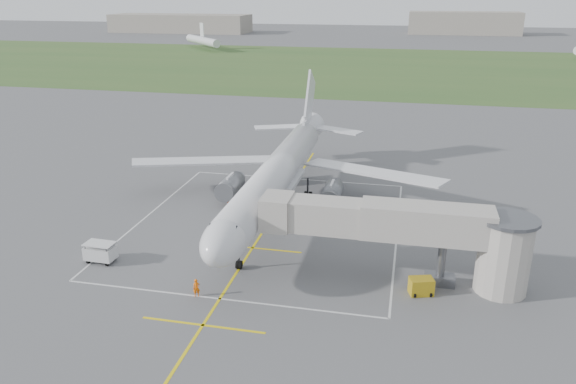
% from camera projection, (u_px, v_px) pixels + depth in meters
% --- Properties ---
extents(ground, '(700.00, 700.00, 0.00)m').
position_uv_depth(ground, '(276.00, 211.00, 65.24)').
color(ground, '#535255').
rests_on(ground, ground).
extents(grass_strip, '(700.00, 120.00, 0.02)m').
position_uv_depth(grass_strip, '(369.00, 67.00, 184.50)').
color(grass_strip, '#355726').
rests_on(grass_strip, ground).
extents(apron_markings, '(28.20, 60.00, 0.01)m').
position_uv_depth(apron_markings, '(263.00, 231.00, 59.90)').
color(apron_markings, yellow).
rests_on(apron_markings, ground).
extents(airliner, '(38.93, 46.75, 13.52)m').
position_uv_depth(airliner, '(277.00, 173.00, 64.43)').
color(airliner, silver).
rests_on(airliner, ground).
extents(jet_bridge, '(23.40, 5.00, 7.20)m').
position_uv_depth(jet_bridge, '(417.00, 232.00, 48.05)').
color(jet_bridge, '#A19991').
rests_on(jet_bridge, ground).
extents(gpu_unit, '(2.24, 1.84, 1.47)m').
position_uv_depth(gpu_unit, '(421.00, 286.00, 47.39)').
color(gpu_unit, '#AE8E15').
rests_on(gpu_unit, ground).
extents(baggage_cart, '(2.85, 1.78, 1.93)m').
position_uv_depth(baggage_cart, '(100.00, 252.00, 52.91)').
color(baggage_cart, silver).
rests_on(baggage_cart, ground).
extents(ramp_worker_nose, '(0.68, 0.58, 1.59)m').
position_uv_depth(ramp_worker_nose, '(196.00, 288.00, 47.01)').
color(ramp_worker_nose, '#FF6608').
rests_on(ramp_worker_nose, ground).
extents(ramp_worker_wing, '(1.01, 0.94, 1.68)m').
position_uv_depth(ramp_worker_wing, '(229.00, 200.00, 66.35)').
color(ramp_worker_wing, '#FD5807').
rests_on(ramp_worker_wing, ground).
extents(distant_hangars, '(345.00, 49.00, 12.00)m').
position_uv_depth(distant_hangars, '(360.00, 25.00, 310.03)').
color(distant_hangars, gray).
rests_on(distant_hangars, ground).
extents(distant_aircraft, '(174.36, 32.35, 8.85)m').
position_uv_depth(distant_aircraft, '(386.00, 44.00, 222.78)').
color(distant_aircraft, silver).
rests_on(distant_aircraft, ground).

